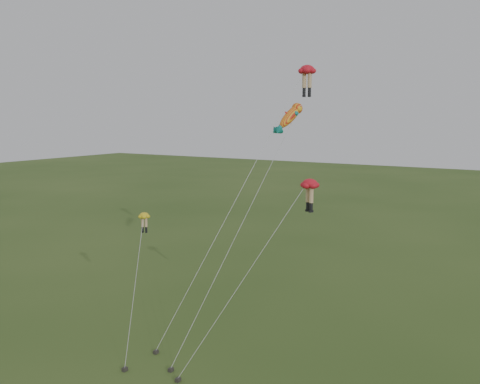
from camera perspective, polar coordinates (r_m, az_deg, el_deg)
The scene contains 5 objects.
ground at distance 38.55m, azimuth -6.97°, elevation -17.28°, with size 300.00×300.00×0.00m, color #314B1B.
legs_kite_red_high at distance 42.86m, azimuth 6.92°, elevation 12.16°, with size 6.70×12.86×20.45m.
legs_kite_red_mid at distance 35.38m, azimuth 7.18°, elevation 0.23°, with size 6.49×8.38×12.41m.
legs_kite_yellow at distance 40.96m, azimuth -10.28°, elevation -3.35°, with size 4.17×6.89×9.25m.
fish_kite at distance 41.40m, azimuth 5.33°, elevation 7.94°, with size 3.85×13.11×17.72m.
Camera 1 is at (21.80, -27.18, 16.50)m, focal length 40.00 mm.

